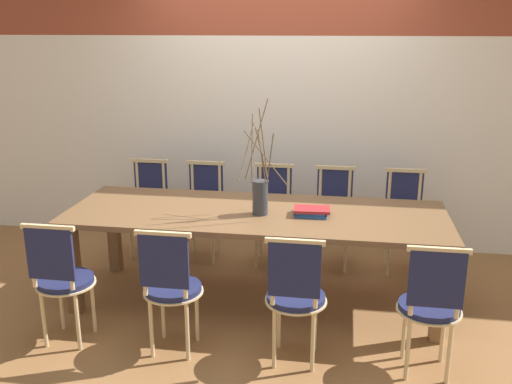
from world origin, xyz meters
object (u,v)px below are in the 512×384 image
vase_centerpiece (260,194)px  chair_near_center (295,293)px  dining_table (256,222)px  book_stack (311,211)px  chair_far_center (272,210)px

vase_centerpiece → chair_near_center: bearing=-65.9°
dining_table → vase_centerpiece: (0.04, -0.05, 0.23)m
dining_table → book_stack: bearing=-2.5°
dining_table → book_stack: book_stack is taller
vase_centerpiece → book_stack: 0.39m
chair_near_center → book_stack: 0.82m
dining_table → vase_centerpiece: 0.24m
chair_near_center → vase_centerpiece: vase_centerpiece is taller
chair_far_center → vase_centerpiece: vase_centerpiece is taller
chair_near_center → chair_far_center: same height
dining_table → chair_near_center: bearing=-65.0°
chair_far_center → book_stack: chair_far_center is taller
chair_near_center → book_stack: size_ratio=3.30×
dining_table → vase_centerpiece: vase_centerpiece is taller
vase_centerpiece → book_stack: vase_centerpiece is taller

